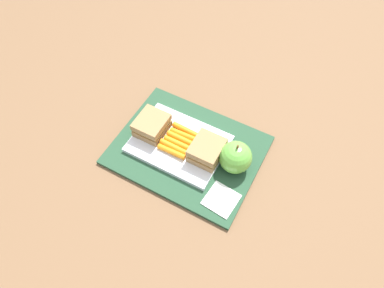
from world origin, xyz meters
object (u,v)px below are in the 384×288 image
(sandwich_half_left, at_px, (152,125))
(carrot_sticks_bundle, at_px, (179,141))
(sandwich_half_right, at_px, (207,150))
(food_tray, at_px, (179,144))
(paper_napkin, at_px, (221,199))
(apple, at_px, (235,157))

(sandwich_half_left, relative_size, carrot_sticks_bundle, 0.91)
(sandwich_half_right, bearing_deg, sandwich_half_left, 180.00)
(sandwich_half_right, bearing_deg, food_tray, 180.00)
(paper_napkin, bearing_deg, apple, 97.40)
(sandwich_half_left, xyz_separation_m, sandwich_half_right, (0.16, 0.00, 0.00))
(apple, relative_size, paper_napkin, 1.28)
(apple, xyz_separation_m, paper_napkin, (0.01, -0.10, -0.04))
(sandwich_half_right, xyz_separation_m, carrot_sticks_bundle, (-0.08, 0.00, -0.02))
(food_tray, xyz_separation_m, apple, (0.15, 0.01, 0.03))
(sandwich_half_left, height_order, apple, apple)
(paper_napkin, bearing_deg, sandwich_half_left, 160.48)
(carrot_sticks_bundle, distance_m, paper_napkin, 0.18)
(carrot_sticks_bundle, relative_size, apple, 0.98)
(carrot_sticks_bundle, height_order, apple, apple)
(sandwich_half_left, height_order, sandwich_half_right, same)
(sandwich_half_left, bearing_deg, sandwich_half_right, 0.00)
(apple, distance_m, paper_napkin, 0.10)
(food_tray, bearing_deg, apple, 4.59)
(food_tray, xyz_separation_m, paper_napkin, (0.16, -0.08, -0.00))
(sandwich_half_left, distance_m, paper_napkin, 0.25)
(sandwich_half_right, height_order, apple, apple)
(sandwich_half_right, xyz_separation_m, paper_napkin, (0.08, -0.08, -0.03))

